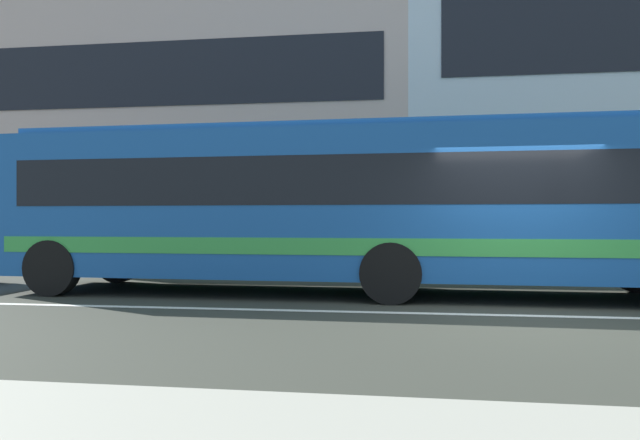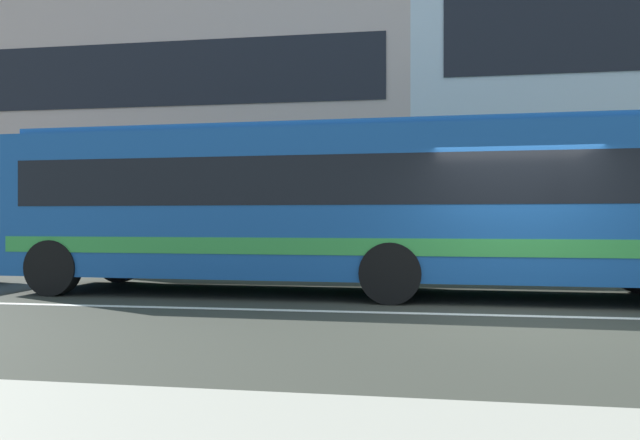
{
  "view_description": "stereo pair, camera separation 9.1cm",
  "coord_description": "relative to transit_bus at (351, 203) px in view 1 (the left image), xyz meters",
  "views": [
    {
      "loc": [
        -1.71,
        -8.71,
        1.36
      ],
      "look_at": [
        -3.24,
        1.84,
        1.36
      ],
      "focal_mm": 33.24,
      "sensor_mm": 36.0,
      "label": 1
    },
    {
      "loc": [
        -1.61,
        -8.7,
        1.36
      ],
      "look_at": [
        -3.24,
        1.84,
        1.36
      ],
      "focal_mm": 33.24,
      "sensor_mm": 36.0,
      "label": 2
    }
  ],
  "objects": [
    {
      "name": "ground_plane",
      "position": [
        2.7,
        -2.09,
        -1.68
      ],
      "size": [
        160.0,
        160.0,
        0.0
      ],
      "primitive_type": "plane",
      "color": "#32342C"
    },
    {
      "name": "apartment_block_left",
      "position": [
        -8.27,
        12.28,
        3.65
      ],
      "size": [
        18.67,
        9.2,
        10.64
      ],
      "color": "#C4ABA2",
      "rests_on": "ground_plane"
    },
    {
      "name": "transit_bus",
      "position": [
        0.0,
        0.0,
        0.0
      ],
      "size": [
        12.57,
        2.94,
        3.03
      ],
      "color": "#19509A",
      "rests_on": "ground_plane"
    },
    {
      "name": "lane_centre_line",
      "position": [
        2.7,
        -2.09,
        -1.67
      ],
      "size": [
        60.0,
        0.16,
        0.01
      ],
      "primitive_type": "cube",
      "color": "silver",
      "rests_on": "ground_plane"
    },
    {
      "name": "hedge_row_far",
      "position": [
        5.23,
        3.35,
        -1.18
      ],
      "size": [
        23.69,
        1.1,
        1.0
      ],
      "primitive_type": "cube",
      "color": "#206522",
      "rests_on": "ground_plane"
    }
  ]
}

